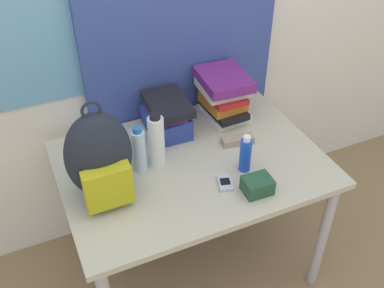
# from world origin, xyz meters

# --- Properties ---
(wall_back) EXTENTS (6.00, 0.06, 2.50)m
(wall_back) POSITION_xyz_m (-0.00, 0.91, 1.25)
(wall_back) COLOR silver
(wall_back) RESTS_ON ground_plane
(curtain_blue) EXTENTS (0.99, 0.04, 2.50)m
(curtain_blue) POSITION_xyz_m (0.15, 0.86, 1.25)
(curtain_blue) COLOR #384C93
(curtain_blue) RESTS_ON ground_plane
(desk) EXTENTS (1.16, 0.83, 0.72)m
(desk) POSITION_xyz_m (0.00, 0.41, 0.64)
(desk) COLOR #B7B299
(desk) RESTS_ON ground_plane
(backpack) EXTENTS (0.26, 0.22, 0.44)m
(backpack) POSITION_xyz_m (-0.41, 0.37, 0.91)
(backpack) COLOR #1E232D
(backpack) RESTS_ON desk
(book_stack_left) EXTENTS (0.20, 0.28, 0.18)m
(book_stack_left) POSITION_xyz_m (-0.02, 0.67, 0.81)
(book_stack_left) COLOR navy
(book_stack_left) RESTS_ON desk
(book_stack_center) EXTENTS (0.24, 0.29, 0.24)m
(book_stack_center) POSITION_xyz_m (0.29, 0.68, 0.85)
(book_stack_center) COLOR silver
(book_stack_center) RESTS_ON desk
(water_bottle) EXTENTS (0.06, 0.06, 0.22)m
(water_bottle) POSITION_xyz_m (-0.23, 0.46, 0.83)
(water_bottle) COLOR silver
(water_bottle) RESTS_ON desk
(sports_bottle) EXTENTS (0.07, 0.07, 0.26)m
(sports_bottle) POSITION_xyz_m (-0.14, 0.47, 0.85)
(sports_bottle) COLOR white
(sports_bottle) RESTS_ON desk
(sunscreen_bottle) EXTENTS (0.05, 0.05, 0.18)m
(sunscreen_bottle) POSITION_xyz_m (0.19, 0.27, 0.81)
(sunscreen_bottle) COLOR blue
(sunscreen_bottle) RESTS_ON desk
(cell_phone) EXTENTS (0.08, 0.11, 0.02)m
(cell_phone) POSITION_xyz_m (0.07, 0.22, 0.73)
(cell_phone) COLOR #B7BCC6
(cell_phone) RESTS_ON desk
(sunglasses_case) EXTENTS (0.16, 0.08, 0.04)m
(sunglasses_case) POSITION_xyz_m (0.25, 0.45, 0.74)
(sunglasses_case) COLOR gray
(sunglasses_case) RESTS_ON desk
(camera_pouch) EXTENTS (0.12, 0.10, 0.07)m
(camera_pouch) POSITION_xyz_m (0.17, 0.13, 0.76)
(camera_pouch) COLOR #234C33
(camera_pouch) RESTS_ON desk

